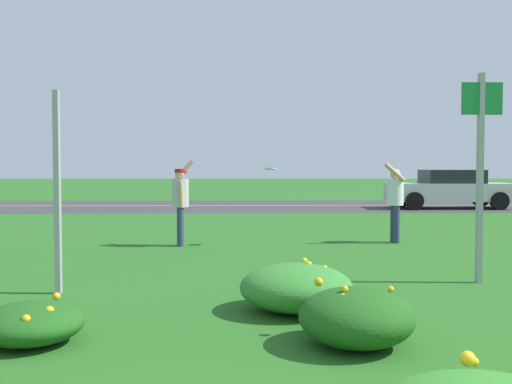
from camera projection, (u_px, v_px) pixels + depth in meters
name	position (u px, v px, depth m)	size (l,w,h in m)	color
ground_plane	(277.00, 241.00, 13.27)	(120.00, 120.00, 0.00)	#26601E
highway_strip	(260.00, 206.00, 24.71)	(120.00, 7.55, 0.01)	#38383A
highway_center_stripe	(260.00, 206.00, 24.71)	(120.00, 0.16, 0.00)	yellow
daylily_clump_mid_left	(30.00, 323.00, 5.65)	(0.97, 0.99, 0.38)	#1E5619
daylily_clump_front_left	(296.00, 287.00, 6.90)	(1.27, 1.28, 0.54)	#337F2D
daylily_clump_front_center	(356.00, 317.00, 5.56)	(1.04, 1.11, 0.57)	#1E5619
sign_post_near_path	(57.00, 192.00, 7.79)	(0.07, 0.10, 2.57)	#93969B
sign_post_by_roadside	(480.00, 157.00, 8.49)	(0.56, 0.10, 2.89)	#93969B
person_thrower_red_cap_gray_shirt	(180.00, 199.00, 12.44)	(0.43, 0.51, 1.74)	#B2B2B7
person_catcher_white_shirt	(395.00, 199.00, 12.94)	(0.46, 0.51, 1.68)	silver
frisbee_pale_blue	(270.00, 169.00, 12.51)	(0.25, 0.25, 0.06)	#ADD6E5
car_silver_center_left	(449.00, 189.00, 23.15)	(4.50, 2.00, 1.45)	#B7BABF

